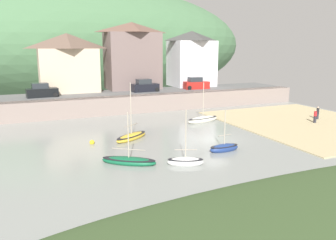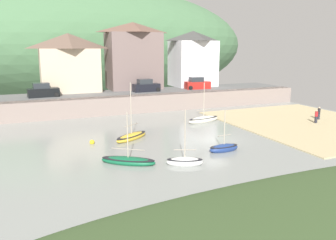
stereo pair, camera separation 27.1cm
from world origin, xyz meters
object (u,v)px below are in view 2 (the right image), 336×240
object	(u,v)px
dinghy_open_wooden	(224,148)
waterfront_building_left	(69,62)
parked_car_near_slipway	(43,91)
person_near_water	(319,113)
person_on_slipway	(316,116)
sailboat_blue_trim	(204,120)
parked_car_by_wall	(146,86)
fishing_boat_green	(132,136)
sailboat_nearest_shore	(185,161)
parked_car_end_of_row	(197,84)
mooring_buoy	(92,142)
waterfront_building_right	(193,58)
rowboat_small_beached	(128,161)
waterfront_building_centre	(134,56)

from	to	relation	value
dinghy_open_wooden	waterfront_building_left	bearing A→B (deg)	105.64
parked_car_near_slipway	person_near_water	world-z (taller)	parked_car_near_slipway
waterfront_building_left	person_on_slipway	size ratio (longest dim) A/B	5.45
sailboat_blue_trim	person_on_slipway	size ratio (longest dim) A/B	3.16
waterfront_building_left	person_near_water	xyz separation A→B (m)	(27.77, -22.37, -5.88)
sailboat_blue_trim	parked_car_by_wall	bearing A→B (deg)	90.86
sailboat_blue_trim	fishing_boat_green	bearing A→B (deg)	-170.22
fishing_boat_green	parked_car_near_slipway	world-z (taller)	fishing_boat_green
sailboat_nearest_shore	parked_car_by_wall	xyz separation A→B (m)	(5.93, 26.40, 2.93)
parked_car_end_of_row	mooring_buoy	size ratio (longest dim) A/B	8.87
dinghy_open_wooden	parked_car_by_wall	bearing A→B (deg)	84.67
waterfront_building_right	waterfront_building_left	bearing A→B (deg)	180.00
person_on_slipway	person_near_water	size ratio (longest dim) A/B	1.00
sailboat_blue_trim	mooring_buoy	distance (m)	15.26
rowboat_small_beached	sailboat_nearest_shore	distance (m)	4.51
sailboat_blue_trim	waterfront_building_left	bearing A→B (deg)	115.90
person_on_slipway	mooring_buoy	size ratio (longest dim) A/B	3.39
waterfront_building_left	rowboat_small_beached	world-z (taller)	waterfront_building_left
waterfront_building_centre	person_on_slipway	distance (m)	29.29
waterfront_building_left	rowboat_small_beached	distance (m)	29.66
parked_car_by_wall	person_near_water	world-z (taller)	parked_car_by_wall
waterfront_building_centre	person_on_slipway	bearing A→B (deg)	-56.80
parked_car_by_wall	person_on_slipway	world-z (taller)	parked_car_by_wall
rowboat_small_beached	parked_car_end_of_row	distance (m)	31.00
waterfront_building_left	sailboat_blue_trim	size ratio (longest dim) A/B	1.73
waterfront_building_centre	parked_car_end_of_row	xyz separation A→B (m)	(9.45, -4.50, -4.59)
rowboat_small_beached	person_near_water	distance (m)	27.80
dinghy_open_wooden	rowboat_small_beached	distance (m)	8.84
waterfront_building_left	dinghy_open_wooden	xyz separation A→B (m)	(9.59, -28.98, -6.60)
waterfront_building_left	parked_car_by_wall	bearing A→B (deg)	-22.76
person_near_water	mooring_buoy	distance (m)	28.66
parked_car_by_wall	parked_car_near_slipway	bearing A→B (deg)	177.64
parked_car_end_of_row	mooring_buoy	world-z (taller)	parked_car_end_of_row
waterfront_building_centre	rowboat_small_beached	distance (m)	31.33
dinghy_open_wooden	fishing_boat_green	size ratio (longest dim) A/B	0.66
waterfront_building_right	mooring_buoy	distance (m)	31.90
rowboat_small_beached	parked_car_near_slipway	xyz separation A→B (m)	(-5.03, 24.39, 2.97)
waterfront_building_right	dinghy_open_wooden	distance (m)	31.93
sailboat_blue_trim	mooring_buoy	size ratio (longest dim) A/B	10.71
waterfront_building_centre	person_near_water	size ratio (longest dim) A/B	6.58
person_near_water	rowboat_small_beached	bearing A→B (deg)	-166.42
waterfront_building_centre	sailboat_nearest_shore	size ratio (longest dim) A/B	2.32
sailboat_nearest_shore	mooring_buoy	xyz separation A→B (m)	(-5.68, 8.84, -0.13)
fishing_boat_green	person_near_water	world-z (taller)	fishing_boat_green
sailboat_nearest_shore	parked_car_near_slipway	world-z (taller)	sailboat_nearest_shore
waterfront_building_right	person_on_slipway	bearing A→B (deg)	-78.72
waterfront_building_centre	parked_car_end_of_row	size ratio (longest dim) A/B	2.52
waterfront_building_left	sailboat_nearest_shore	xyz separation A→B (m)	(4.80, -30.90, -6.59)
person_on_slipway	person_near_water	world-z (taller)	same
fishing_boat_green	person_near_water	size ratio (longest dim) A/B	3.63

